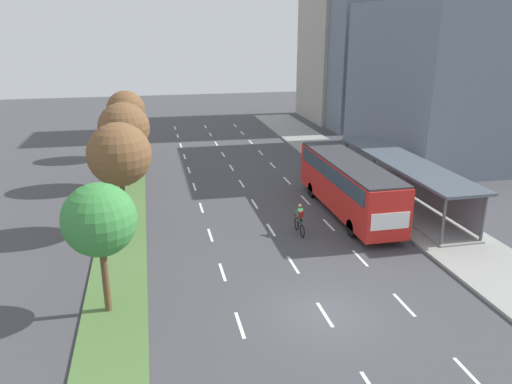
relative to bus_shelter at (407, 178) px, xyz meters
name	(u,v)px	position (x,y,z in m)	size (l,w,h in m)	color
ground_plane	(324,314)	(-9.53, -11.22, -1.86)	(140.00, 140.00, 0.00)	#424247
median_strip	(127,182)	(-17.83, 8.78, -1.80)	(2.60, 52.00, 0.12)	#4C7038
sidewalk_right	(348,168)	(-0.28, 8.78, -1.79)	(4.50, 52.00, 0.15)	gray
lane_divider_left	(194,187)	(-13.03, 6.80, -1.86)	(0.14, 47.03, 0.01)	white
lane_divider_center	(242,184)	(-9.53, 6.80, -1.86)	(0.14, 47.03, 0.01)	white
lane_divider_right	(287,181)	(-6.03, 6.80, -1.86)	(0.14, 47.03, 0.01)	white
bus_shelter	(407,178)	(0.00, 0.00, 0.00)	(2.90, 14.05, 2.86)	gray
bus	(348,181)	(-4.28, -0.62, 0.20)	(2.54, 11.29, 3.37)	red
cyclist	(300,220)	(-8.09, -3.05, -1.07)	(0.46, 1.82, 1.71)	black
median_tree_nearest	(99,220)	(-18.08, -9.22, 2.17)	(2.88, 2.88, 5.37)	brown
median_tree_second	(119,155)	(-17.64, -0.69, 2.63)	(3.48, 3.48, 6.13)	brown
median_tree_third	(124,128)	(-17.70, 7.85, 2.44)	(3.59, 3.59, 6.00)	brown
median_tree_fourth	(126,110)	(-17.81, 16.38, 2.39)	(3.27, 3.27, 5.79)	brown
building_near_right	(438,82)	(8.43, 11.19, 4.68)	(10.26, 15.49, 13.08)	slate
building_mid_right	(382,11)	(9.72, 25.45, 10.74)	(11.57, 8.11, 25.22)	slate
building_far_right	(341,56)	(7.55, 31.41, 5.74)	(8.03, 10.34, 15.20)	#A39E93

